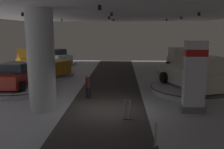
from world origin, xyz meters
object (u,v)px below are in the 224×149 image
at_px(display_platform_mid_right, 191,89).
at_px(display_platform_far_right, 186,74).
at_px(brand_sign_pylon, 194,76).
at_px(pickup_truck_far_left, 41,63).
at_px(column_left, 41,61).
at_px(visitor_walking_near, 88,85).
at_px(pickup_truck_mid_right, 195,75).
at_px(display_platform_mid_left, 19,88).
at_px(display_car_mid_left, 18,76).
at_px(pickup_truck_far_right, 186,63).
at_px(display_car_deep_left, 58,57).
at_px(display_platform_far_left, 43,75).
at_px(display_platform_deep_left, 58,64).

bearing_deg(display_platform_mid_right, display_platform_far_right, 78.40).
xyz_separation_m(brand_sign_pylon, pickup_truck_far_left, (-11.57, 10.08, -0.78)).
height_order(column_left, visitor_walking_near, column_left).
bearing_deg(pickup_truck_mid_right, display_platform_mid_left, 179.23).
height_order(display_car_mid_left, pickup_truck_far_right, pickup_truck_far_right).
distance_m(brand_sign_pylon, display_car_mid_left, 12.08).
relative_size(brand_sign_pylon, pickup_truck_mid_right, 0.67).
bearing_deg(display_car_deep_left, visitor_walking_near, -68.94).
distance_m(display_platform_mid_left, display_car_deep_left, 13.25).
bearing_deg(display_car_deep_left, pickup_truck_far_left, -88.49).
distance_m(display_platform_mid_right, pickup_truck_mid_right, 1.15).
distance_m(column_left, display_platform_far_right, 15.56).
distance_m(display_platform_far_left, display_car_mid_left, 5.82).
bearing_deg(pickup_truck_mid_right, brand_sign_pylon, -106.67).
xyz_separation_m(pickup_truck_mid_right, display_platform_deep_left, (-12.95, 13.36, -1.13)).
bearing_deg(visitor_walking_near, pickup_truck_far_right, 46.84).
bearing_deg(pickup_truck_far_right, visitor_walking_near, -133.16).
height_order(display_car_mid_left, display_platform_mid_right, display_car_mid_left).
bearing_deg(visitor_walking_near, pickup_truck_mid_right, 12.55).
bearing_deg(pickup_truck_far_right, display_platform_far_left, -173.78).
xyz_separation_m(display_car_mid_left, pickup_truck_far_right, (13.72, 7.23, 0.06)).
distance_m(display_car_mid_left, display_platform_mid_right, 12.44).
distance_m(brand_sign_pylon, display_platform_mid_right, 4.82).
bearing_deg(display_car_deep_left, display_platform_far_right, -23.94).
bearing_deg(display_car_deep_left, pickup_truck_mid_right, -45.90).
distance_m(display_platform_mid_right, visitor_walking_near, 7.38).
bearing_deg(column_left, display_car_mid_left, 127.23).
distance_m(pickup_truck_mid_right, visitor_walking_near, 7.39).
relative_size(display_car_mid_left, display_car_deep_left, 0.98).
relative_size(pickup_truck_far_left, pickup_truck_far_right, 1.00).
xyz_separation_m(display_platform_far_right, pickup_truck_mid_right, (-1.28, -7.06, 1.16)).
bearing_deg(display_platform_far_right, brand_sign_pylon, -102.63).
height_order(display_platform_far_right, display_platform_deep_left, display_platform_deep_left).
height_order(pickup_truck_far_left, display_platform_far_right, pickup_truck_far_left).
xyz_separation_m(display_car_deep_left, visitor_walking_near, (5.77, -14.98, -0.18)).
relative_size(brand_sign_pylon, display_car_mid_left, 0.89).
bearing_deg(display_platform_far_left, visitor_walking_near, -54.65).
xyz_separation_m(display_platform_mid_left, display_car_mid_left, (-0.00, -0.03, 0.93)).
height_order(pickup_truck_far_left, visitor_walking_near, pickup_truck_far_left).
bearing_deg(display_platform_far_right, pickup_truck_far_left, -175.89).
relative_size(display_platform_mid_left, pickup_truck_far_right, 0.94).
bearing_deg(pickup_truck_far_right, display_car_deep_left, 157.03).
height_order(brand_sign_pylon, display_platform_far_right, brand_sign_pylon).
bearing_deg(display_car_deep_left, display_platform_mid_right, -45.48).
height_order(column_left, display_platform_mid_left, column_left).
bearing_deg(brand_sign_pylon, display_platform_mid_left, 159.58).
height_order(display_car_deep_left, visitor_walking_near, display_car_deep_left).
xyz_separation_m(display_car_mid_left, display_platform_mid_right, (12.40, 0.17, -0.93)).
distance_m(pickup_truck_far_left, display_car_deep_left, 7.34).
distance_m(display_platform_deep_left, visitor_walking_near, 16.04).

